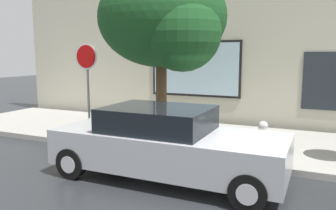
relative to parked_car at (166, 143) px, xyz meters
name	(u,v)px	position (x,y,z in m)	size (l,w,h in m)	color
ground_plane	(216,183)	(1.03, 0.13, -0.72)	(60.00, 60.00, 0.00)	#282B2D
sidewalk	(247,143)	(1.03, 3.13, -0.65)	(20.00, 4.00, 0.15)	#A3A099
building_facade	(266,25)	(1.01, 5.63, 2.76)	(20.00, 0.67, 7.00)	beige
parked_car	(166,143)	(0.00, 0.00, 0.00)	(4.69, 1.94, 1.46)	#B7BABF
fire_hydrant	(263,138)	(1.62, 1.92, -0.17)	(0.30, 0.44, 0.82)	white
street_tree	(165,21)	(-0.87, 1.83, 2.63)	(3.38, 2.87, 4.57)	#4C3823
stop_sign	(87,71)	(-3.43, 1.94, 1.33)	(0.76, 0.10, 2.69)	gray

